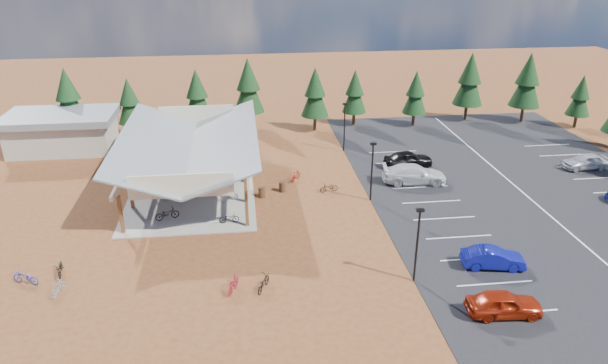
# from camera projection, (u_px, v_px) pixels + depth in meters

# --- Properties ---
(ground) EXTENTS (140.00, 140.00, 0.00)m
(ground) POSITION_uv_depth(u_px,v_px,m) (315.00, 214.00, 43.25)
(ground) COLOR #5D3018
(ground) RESTS_ON ground
(asphalt_lot) EXTENTS (27.00, 44.00, 0.04)m
(asphalt_lot) POSITION_uv_depth(u_px,v_px,m) (516.00, 187.00, 48.00)
(asphalt_lot) COLOR black
(asphalt_lot) RESTS_ON ground
(concrete_pad) EXTENTS (10.60, 18.60, 0.10)m
(concrete_pad) POSITION_uv_depth(u_px,v_px,m) (194.00, 184.00, 48.49)
(concrete_pad) COLOR gray
(concrete_pad) RESTS_ON ground
(bike_pavilion) EXTENTS (11.65, 19.40, 4.97)m
(bike_pavilion) POSITION_uv_depth(u_px,v_px,m) (190.00, 145.00, 46.97)
(bike_pavilion) COLOR brown
(bike_pavilion) RESTS_ON concrete_pad
(outbuilding) EXTENTS (11.00, 7.00, 3.90)m
(outbuilding) POSITION_uv_depth(u_px,v_px,m) (62.00, 131.00, 56.15)
(outbuilding) COLOR #ADA593
(outbuilding) RESTS_ON ground
(lamp_post_0) EXTENTS (0.50, 0.25, 5.14)m
(lamp_post_0) POSITION_uv_depth(u_px,v_px,m) (417.00, 240.00, 33.51)
(lamp_post_0) COLOR black
(lamp_post_0) RESTS_ON ground
(lamp_post_1) EXTENTS (0.50, 0.25, 5.14)m
(lamp_post_1) POSITION_uv_depth(u_px,v_px,m) (372.00, 168.00, 44.42)
(lamp_post_1) COLOR black
(lamp_post_1) RESTS_ON ground
(lamp_post_2) EXTENTS (0.50, 0.25, 5.14)m
(lamp_post_2) POSITION_uv_depth(u_px,v_px,m) (345.00, 124.00, 55.33)
(lamp_post_2) COLOR black
(lamp_post_2) RESTS_ON ground
(trash_bin_0) EXTENTS (0.60, 0.60, 0.90)m
(trash_bin_0) POSITION_uv_depth(u_px,v_px,m) (262.00, 192.00, 46.00)
(trash_bin_0) COLOR #482C19
(trash_bin_0) RESTS_ON ground
(trash_bin_1) EXTENTS (0.60, 0.60, 0.90)m
(trash_bin_1) POSITION_uv_depth(u_px,v_px,m) (283.00, 187.00, 47.07)
(trash_bin_1) COLOR #482C19
(trash_bin_1) RESTS_ON ground
(pine_0) EXTENTS (3.37, 3.37, 7.85)m
(pine_0) POSITION_uv_depth(u_px,v_px,m) (68.00, 96.00, 58.39)
(pine_0) COLOR #382314
(pine_0) RESTS_ON ground
(pine_1) EXTENTS (2.84, 2.84, 6.63)m
(pine_1) POSITION_uv_depth(u_px,v_px,m) (129.00, 101.00, 59.24)
(pine_1) COLOR #382314
(pine_1) RESTS_ON ground
(pine_2) EXTENTS (3.13, 3.13, 7.28)m
(pine_2) POSITION_uv_depth(u_px,v_px,m) (197.00, 94.00, 60.50)
(pine_2) COLOR #382314
(pine_2) RESTS_ON ground
(pine_3) EXTENTS (3.52, 3.52, 8.19)m
(pine_3) POSITION_uv_depth(u_px,v_px,m) (248.00, 86.00, 61.63)
(pine_3) COLOR #382314
(pine_3) RESTS_ON ground
(pine_4) EXTENTS (3.14, 3.14, 7.32)m
(pine_4) POSITION_uv_depth(u_px,v_px,m) (315.00, 92.00, 61.02)
(pine_4) COLOR #382314
(pine_4) RESTS_ON ground
(pine_5) EXTENTS (2.85, 2.85, 6.63)m
(pine_5) POSITION_uv_depth(u_px,v_px,m) (355.00, 92.00, 63.05)
(pine_5) COLOR #382314
(pine_5) RESTS_ON ground
(pine_6) EXTENTS (2.82, 2.82, 6.57)m
(pine_6) POSITION_uv_depth(u_px,v_px,m) (415.00, 93.00, 62.77)
(pine_6) COLOR #382314
(pine_6) RESTS_ON ground
(pine_7) EXTENTS (3.54, 3.54, 8.26)m
(pine_7) POSITION_uv_depth(u_px,v_px,m) (470.00, 79.00, 64.45)
(pine_7) COLOR #382314
(pine_7) RESTS_ON ground
(pine_8) EXTENTS (3.60, 3.60, 8.38)m
(pine_8) POSITION_uv_depth(u_px,v_px,m) (528.00, 80.00, 63.63)
(pine_8) COLOR #382314
(pine_8) RESTS_ON ground
(pine_13) EXTENTS (2.67, 2.67, 6.22)m
(pine_13) POSITION_uv_depth(u_px,v_px,m) (581.00, 96.00, 62.33)
(pine_13) COLOR #382314
(pine_13) RESTS_ON ground
(bike_0) EXTENTS (1.96, 1.22, 0.97)m
(bike_0) POSITION_uv_depth(u_px,v_px,m) (167.00, 214.00, 42.05)
(bike_0) COLOR black
(bike_0) RESTS_ON concrete_pad
(bike_1) EXTENTS (1.68, 0.80, 0.97)m
(bike_1) POSITION_uv_depth(u_px,v_px,m) (170.00, 197.00, 44.85)
(bike_1) COLOR gray
(bike_1) RESTS_ON concrete_pad
(bike_2) EXTENTS (1.82, 0.87, 0.92)m
(bike_2) POSITION_uv_depth(u_px,v_px,m) (180.00, 168.00, 50.64)
(bike_2) COLOR #18199F
(bike_2) RESTS_ON concrete_pad
(bike_3) EXTENTS (1.64, 0.65, 0.96)m
(bike_3) POSITION_uv_depth(u_px,v_px,m) (172.00, 156.00, 53.56)
(bike_3) COLOR maroon
(bike_3) RESTS_ON concrete_pad
(bike_4) EXTENTS (1.57, 0.66, 0.80)m
(bike_4) POSITION_uv_depth(u_px,v_px,m) (229.00, 218.00, 41.57)
(bike_4) COLOR black
(bike_4) RESTS_ON concrete_pad
(bike_5) EXTENTS (1.61, 0.92, 0.93)m
(bike_5) POSITION_uv_depth(u_px,v_px,m) (229.00, 196.00, 45.08)
(bike_5) COLOR gray
(bike_5) RESTS_ON concrete_pad
(bike_6) EXTENTS (1.69, 0.69, 0.87)m
(bike_6) POSITION_uv_depth(u_px,v_px,m) (231.00, 176.00, 48.97)
(bike_6) COLOR #1D4C9F
(bike_6) RESTS_ON concrete_pad
(bike_7) EXTENTS (1.81, 1.00, 1.05)m
(bike_7) POSITION_uv_depth(u_px,v_px,m) (230.00, 155.00, 53.73)
(bike_7) COLOR maroon
(bike_7) RESTS_ON concrete_pad
(bike_8) EXTENTS (1.03, 1.97, 0.98)m
(bike_8) POSITION_uv_depth(u_px,v_px,m) (60.00, 268.00, 35.12)
(bike_8) COLOR black
(bike_8) RESTS_ON ground
(bike_9) EXTENTS (0.92, 1.57, 0.91)m
(bike_9) POSITION_uv_depth(u_px,v_px,m) (58.00, 288.00, 33.18)
(bike_9) COLOR #96999F
(bike_9) RESTS_ON ground
(bike_10) EXTENTS (1.95, 1.25, 0.97)m
(bike_10) POSITION_uv_depth(u_px,v_px,m) (25.00, 277.00, 34.17)
(bike_10) COLOR #18309A
(bike_10) RESTS_ON ground
(bike_11) EXTENTS (1.08, 1.79, 1.04)m
(bike_11) POSITION_uv_depth(u_px,v_px,m) (233.00, 284.00, 33.46)
(bike_11) COLOR maroon
(bike_11) RESTS_ON ground
(bike_12) EXTENTS (1.29, 1.87, 0.93)m
(bike_12) POSITION_uv_depth(u_px,v_px,m) (263.00, 283.00, 33.64)
(bike_12) COLOR black
(bike_12) RESTS_ON ground
(bike_15) EXTENTS (1.31, 1.62, 0.99)m
(bike_15) POSITION_uv_depth(u_px,v_px,m) (296.00, 176.00, 49.20)
(bike_15) COLOR maroon
(bike_15) RESTS_ON ground
(bike_16) EXTENTS (1.70, 0.89, 0.85)m
(bike_16) POSITION_uv_depth(u_px,v_px,m) (329.00, 188.00, 46.96)
(bike_16) COLOR black
(bike_16) RESTS_ON ground
(car_0) EXTENTS (4.45, 2.07, 1.47)m
(car_0) POSITION_uv_depth(u_px,v_px,m) (504.00, 304.00, 31.19)
(car_0) COLOR maroon
(car_0) RESTS_ON asphalt_lot
(car_1) EXTENTS (4.31, 2.13, 1.36)m
(car_1) POSITION_uv_depth(u_px,v_px,m) (493.00, 258.00, 35.84)
(car_1) COLOR navy
(car_1) RESTS_ON asphalt_lot
(car_3) EXTENTS (5.92, 2.92, 1.66)m
(car_3) POSITION_uv_depth(u_px,v_px,m) (414.00, 174.00, 48.58)
(car_3) COLOR silver
(car_3) RESTS_ON asphalt_lot
(car_4) EXTENTS (4.77, 2.25, 1.58)m
(car_4) POSITION_uv_depth(u_px,v_px,m) (408.00, 159.00, 52.12)
(car_4) COLOR black
(car_4) RESTS_ON asphalt_lot
(car_8) EXTENTS (4.43, 1.94, 1.48)m
(car_8) POSITION_uv_depth(u_px,v_px,m) (585.00, 161.00, 51.68)
(car_8) COLOR #ABADB3
(car_8) RESTS_ON asphalt_lot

